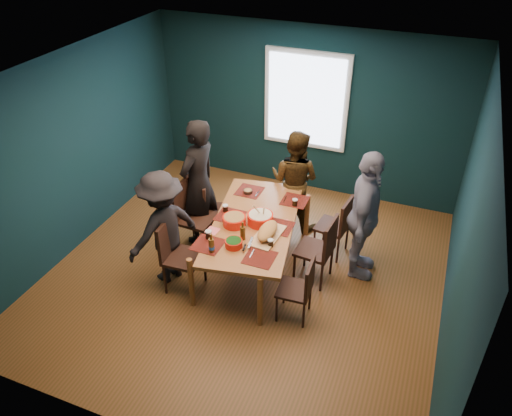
# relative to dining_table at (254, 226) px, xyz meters

# --- Properties ---
(room) EXTENTS (5.01, 5.01, 2.71)m
(room) POSITION_rel_dining_table_xyz_m (-0.05, 0.12, 0.67)
(room) COLOR brown
(room) RESTS_ON ground
(dining_table) EXTENTS (1.36, 2.18, 0.77)m
(dining_table) POSITION_rel_dining_table_xyz_m (0.00, 0.00, 0.00)
(dining_table) COLOR #A76332
(dining_table) RESTS_ON floor
(chair_left_far) EXTENTS (0.52, 0.52, 0.90)m
(chair_left_far) POSITION_rel_dining_table_xyz_m (-0.81, 0.47, -0.17)
(chair_left_far) COLOR black
(chair_left_far) RESTS_ON floor
(chair_left_mid) EXTENTS (0.49, 0.49, 1.04)m
(chair_left_mid) POSITION_rel_dining_table_xyz_m (-1.00, 0.12, -0.09)
(chair_left_mid) COLOR black
(chair_left_mid) RESTS_ON floor
(chair_left_near) EXTENTS (0.47, 0.47, 0.99)m
(chair_left_near) POSITION_rel_dining_table_xyz_m (-0.78, -0.68, -0.12)
(chair_left_near) COLOR black
(chair_left_near) RESTS_ON floor
(chair_right_far) EXTENTS (0.46, 0.46, 0.91)m
(chair_right_far) POSITION_rel_dining_table_xyz_m (0.95, 0.71, -0.17)
(chair_right_far) COLOR black
(chair_right_far) RESTS_ON floor
(chair_right_mid) EXTENTS (0.47, 0.47, 0.97)m
(chair_right_mid) POSITION_rel_dining_table_xyz_m (0.88, 0.08, -0.14)
(chair_right_mid) COLOR black
(chair_right_mid) RESTS_ON floor
(chair_right_near) EXTENTS (0.40, 0.40, 0.84)m
(chair_right_near) POSITION_rel_dining_table_xyz_m (0.85, -0.64, -0.21)
(chair_right_near) COLOR black
(chair_right_near) RESTS_ON floor
(person_far_left) EXTENTS (0.57, 0.75, 1.86)m
(person_far_left) POSITION_rel_dining_table_xyz_m (-0.97, 0.36, 0.23)
(person_far_left) COLOR black
(person_far_left) RESTS_ON floor
(person_back) EXTENTS (0.82, 0.67, 1.54)m
(person_back) POSITION_rel_dining_table_xyz_m (0.16, 1.18, 0.07)
(person_back) COLOR black
(person_back) RESTS_ON floor
(person_right) EXTENTS (0.52, 1.08, 1.79)m
(person_right) POSITION_rel_dining_table_xyz_m (1.31, 0.45, 0.20)
(person_right) COLOR silver
(person_right) RESTS_ON floor
(person_near_left) EXTENTS (0.94, 1.16, 1.56)m
(person_near_left) POSITION_rel_dining_table_xyz_m (-1.00, -0.56, 0.08)
(person_near_left) COLOR black
(person_near_left) RESTS_ON floor
(bowl_salad) EXTENTS (0.30, 0.30, 0.12)m
(bowl_salad) POSITION_rel_dining_table_xyz_m (-0.21, -0.16, 0.14)
(bowl_salad) COLOR red
(bowl_salad) RESTS_ON dining_table
(bowl_dumpling) EXTENTS (0.33, 0.33, 0.31)m
(bowl_dumpling) POSITION_rel_dining_table_xyz_m (0.09, -0.00, 0.15)
(bowl_dumpling) COLOR red
(bowl_dumpling) RESTS_ON dining_table
(bowl_herbs) EXTENTS (0.21, 0.21, 0.09)m
(bowl_herbs) POSITION_rel_dining_table_xyz_m (-0.03, -0.57, 0.12)
(bowl_herbs) COLOR red
(bowl_herbs) RESTS_ON dining_table
(cutting_board) EXTENTS (0.35, 0.70, 0.15)m
(cutting_board) POSITION_rel_dining_table_xyz_m (0.27, -0.24, 0.14)
(cutting_board) COLOR tan
(cutting_board) RESTS_ON dining_table
(small_bowl) EXTENTS (0.13, 0.13, 0.05)m
(small_bowl) POSITION_rel_dining_table_xyz_m (-0.33, 0.60, 0.10)
(small_bowl) COLOR black
(small_bowl) RESTS_ON dining_table
(beer_bottle_a) EXTENTS (0.07, 0.07, 0.26)m
(beer_bottle_a) POSITION_rel_dining_table_xyz_m (-0.23, -0.76, 0.17)
(beer_bottle_a) COLOR #4C2D0D
(beer_bottle_a) RESTS_ON dining_table
(beer_bottle_b) EXTENTS (0.06, 0.06, 0.25)m
(beer_bottle_b) POSITION_rel_dining_table_xyz_m (0.01, -0.40, 0.17)
(beer_bottle_b) COLOR #4C2D0D
(beer_bottle_b) RESTS_ON dining_table
(cola_glass_a) EXTENTS (0.08, 0.08, 0.11)m
(cola_glass_a) POSITION_rel_dining_table_xyz_m (-0.38, -0.54, 0.13)
(cola_glass_a) COLOR black
(cola_glass_a) RESTS_ON dining_table
(cola_glass_b) EXTENTS (0.07, 0.07, 0.10)m
(cola_glass_b) POSITION_rel_dining_table_xyz_m (0.37, -0.41, 0.13)
(cola_glass_b) COLOR black
(cola_glass_b) RESTS_ON dining_table
(cola_glass_c) EXTENTS (0.07, 0.07, 0.10)m
(cola_glass_c) POSITION_rel_dining_table_xyz_m (0.37, 0.54, 0.13)
(cola_glass_c) COLOR black
(cola_glass_c) RESTS_ON dining_table
(cola_glass_d) EXTENTS (0.07, 0.07, 0.10)m
(cola_glass_d) POSITION_rel_dining_table_xyz_m (-0.43, 0.07, 0.13)
(cola_glass_d) COLOR black
(cola_glass_d) RESTS_ON dining_table
(napkin_a) EXTENTS (0.21, 0.21, 0.00)m
(napkin_a) POSITION_rel_dining_table_xyz_m (0.36, 0.09, 0.07)
(napkin_a) COLOR #E66166
(napkin_a) RESTS_ON dining_table
(napkin_b) EXTENTS (0.16, 0.16, 0.00)m
(napkin_b) POSITION_rel_dining_table_xyz_m (-0.41, -0.38, 0.07)
(napkin_b) COLOR #E66166
(napkin_b) RESTS_ON dining_table
(napkin_c) EXTENTS (0.21, 0.21, 0.00)m
(napkin_c) POSITION_rel_dining_table_xyz_m (0.35, -0.73, 0.07)
(napkin_c) COLOR #E66166
(napkin_c) RESTS_ON dining_table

